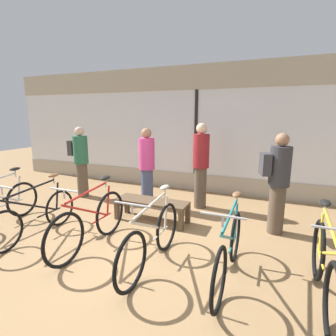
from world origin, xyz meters
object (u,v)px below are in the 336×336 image
Objects in this scene: bicycle_far_right at (325,269)px; bicycle_center_right at (152,239)px; bicycle_right at (229,251)px; customer_near_bench at (278,181)px; customer_by_window at (147,166)px; customer_mid_floor at (81,160)px; bicycle_left at (36,215)px; bicycle_center_left at (90,222)px; customer_near_rack at (201,164)px; display_bench at (152,204)px.

bicycle_center_right is at bearing -177.20° from bicycle_far_right.
customer_near_bench is at bearing 73.73° from bicycle_right.
customer_near_bench is (2.61, -0.32, 0.02)m from customer_by_window.
customer_by_window reaches higher than customer_mid_floor.
bicycle_left is at bearing 179.47° from bicycle_center_right.
bicycle_center_left is 3.07m from customer_near_bench.
customer_mid_floor is (-2.90, -0.38, -0.05)m from customer_near_rack.
customer_by_window is 1.80m from customer_mid_floor.
bicycle_center_right is (1.08, -0.09, -0.01)m from bicycle_center_left.
bicycle_far_right is at bearing 2.80° from bicycle_center_right.
customer_by_window is at bearing 92.07° from bicycle_center_left.
customer_near_bench reaches higher than bicycle_far_right.
customer_near_bench reaches higher than bicycle_left.
customer_near_rack is at bearing 155.35° from customer_near_bench.
bicycle_far_right is 3.73m from customer_by_window.
bicycle_center_left reaches higher than bicycle_left.
bicycle_center_left is at bearing -46.41° from customer_mid_floor.
display_bench is (-2.67, 1.25, -0.06)m from bicycle_far_right.
customer_near_rack reaches higher than display_bench.
bicycle_left is 1.98m from display_bench.
bicycle_center_right reaches higher than bicycle_right.
bicycle_center_right is at bearing -174.42° from bicycle_right.
customer_mid_floor is (-1.87, 1.97, 0.51)m from bicycle_center_left.
bicycle_left is at bearing -68.41° from customer_mid_floor.
bicycle_center_left is 0.97× the size of customer_near_rack.
customer_mid_floor is (-0.81, 2.03, 0.54)m from bicycle_left.
bicycle_far_right is 1.03× the size of customer_near_bench.
bicycle_center_right is 2.41m from customer_by_window.
bicycle_center_right is at bearing -0.53° from bicycle_left.
bicycle_center_left is 3.07m from bicycle_far_right.
customer_near_bench is (2.15, 0.38, 0.58)m from display_bench.
bicycle_center_left is 1.03× the size of customer_near_bench.
customer_near_rack is at bearing 114.03° from bicycle_right.
bicycle_center_left reaches higher than display_bench.
bicycle_far_right is 2.95m from display_bench.
bicycle_center_right is (2.14, -0.02, 0.02)m from bicycle_left.
bicycle_center_left reaches higher than bicycle_center_right.
bicycle_left is 2.15m from bicycle_center_right.
bicycle_left is 4.14m from bicycle_far_right.
customer_near_rack is (-1.04, 2.34, 0.58)m from bicycle_right.
bicycle_left reaches higher than display_bench.
display_bench is 0.82× the size of customer_mid_floor.
customer_near_rack is at bearing 18.92° from customer_by_window.
bicycle_right is at bearing 5.58° from bicycle_center_right.
display_bench is (0.39, 1.27, -0.07)m from bicycle_center_left.
bicycle_left is 1.00× the size of bicycle_right.
bicycle_left is 0.98× the size of bicycle_far_right.
bicycle_right is at bearing -42.58° from customer_by_window.
bicycle_right is at bearing -36.89° from display_bench.
customer_near_rack is 1.07× the size of customer_near_bench.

